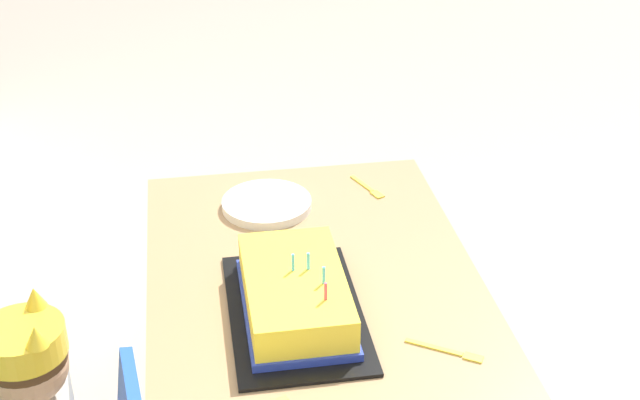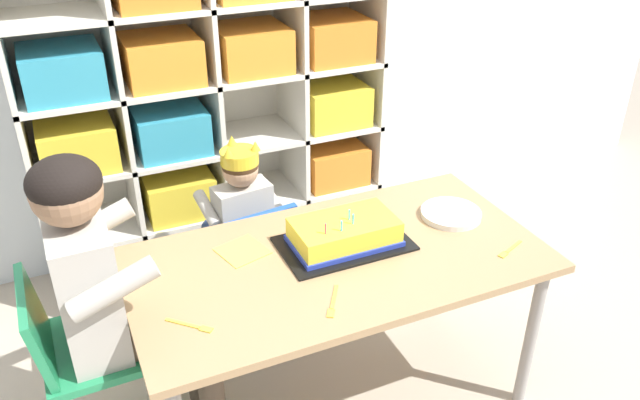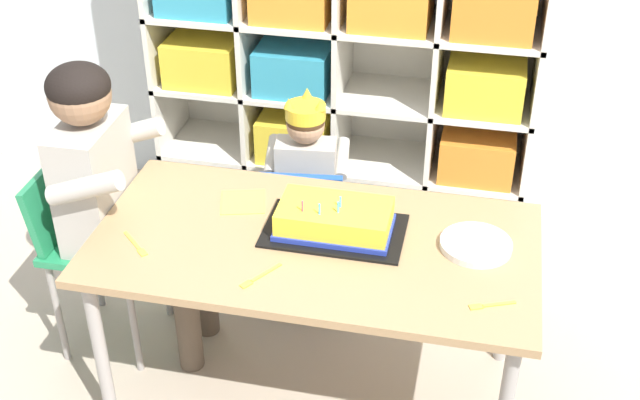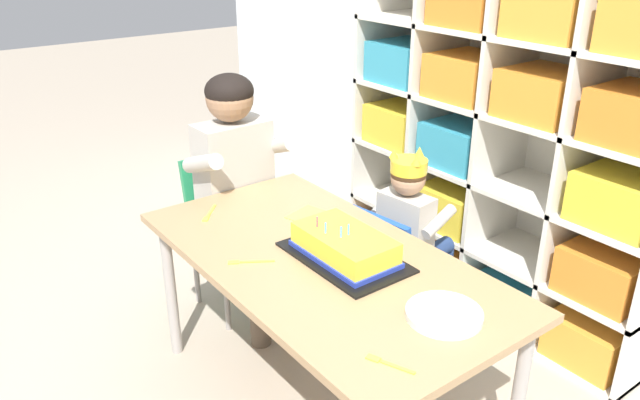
% 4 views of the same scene
% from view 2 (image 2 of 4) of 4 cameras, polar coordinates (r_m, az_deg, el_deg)
% --- Properties ---
extents(ground, '(16.00, 16.00, 0.00)m').
position_cam_2_polar(ground, '(2.44, 1.34, -16.84)').
color(ground, tan).
extents(storage_cubby_shelf, '(1.49, 0.36, 1.50)m').
position_cam_2_polar(storage_cubby_shelf, '(2.81, -9.00, 7.40)').
color(storage_cubby_shelf, silver).
rests_on(storage_cubby_shelf, ground).
extents(activity_table, '(1.31, 0.68, 0.61)m').
position_cam_2_polar(activity_table, '(2.08, 1.51, -6.36)').
color(activity_table, '#A37F56').
rests_on(activity_table, ground).
extents(classroom_chair_blue, '(0.34, 0.34, 0.60)m').
position_cam_2_polar(classroom_chair_blue, '(2.50, -6.02, -4.96)').
color(classroom_chair_blue, '#1E4CA8').
rests_on(classroom_chair_blue, ground).
extents(child_with_crown, '(0.31, 0.32, 0.82)m').
position_cam_2_polar(child_with_crown, '(2.50, -7.19, -1.02)').
color(child_with_crown, '#B2ADA3').
rests_on(child_with_crown, ground).
extents(classroom_chair_adult_side, '(0.35, 0.36, 0.68)m').
position_cam_2_polar(classroom_chair_adult_side, '(2.10, -20.22, -12.18)').
color(classroom_chair_adult_side, '#238451').
rests_on(classroom_chair_adult_side, ground).
extents(adult_helper_seated, '(0.44, 0.41, 1.05)m').
position_cam_2_polar(adult_helper_seated, '(1.96, -18.12, -6.66)').
color(adult_helper_seated, '#B2ADA3').
rests_on(adult_helper_seated, ground).
extents(birthday_cake_on_tray, '(0.42, 0.26, 0.13)m').
position_cam_2_polar(birthday_cake_on_tray, '(2.08, 2.15, -3.06)').
color(birthday_cake_on_tray, black).
rests_on(birthday_cake_on_tray, activity_table).
extents(paper_plate_stack, '(0.21, 0.21, 0.02)m').
position_cam_2_polar(paper_plate_stack, '(2.29, 11.47, -1.19)').
color(paper_plate_stack, white).
rests_on(paper_plate_stack, activity_table).
extents(paper_napkin_square, '(0.17, 0.17, 0.00)m').
position_cam_2_polar(paper_napkin_square, '(2.08, -6.85, -4.49)').
color(paper_napkin_square, '#F4DB4C').
rests_on(paper_napkin_square, activity_table).
extents(fork_by_napkin, '(0.12, 0.06, 0.00)m').
position_cam_2_polar(fork_by_napkin, '(2.16, 16.35, -4.25)').
color(fork_by_napkin, yellow).
rests_on(fork_by_napkin, activity_table).
extents(fork_near_cake_tray, '(0.09, 0.13, 0.00)m').
position_cam_2_polar(fork_near_cake_tray, '(1.85, 1.15, -9.09)').
color(fork_near_cake_tray, yellow).
rests_on(fork_near_cake_tray, activity_table).
extents(fork_near_child_seat, '(0.11, 0.11, 0.00)m').
position_cam_2_polar(fork_near_child_seat, '(1.81, -11.23, -10.83)').
color(fork_near_child_seat, yellow).
rests_on(fork_near_child_seat, activity_table).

